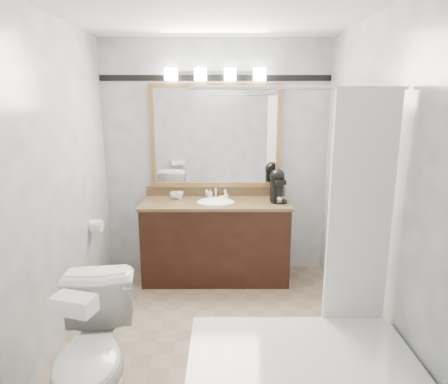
% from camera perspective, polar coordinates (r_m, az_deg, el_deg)
% --- Properties ---
extents(room, '(2.42, 2.62, 2.52)m').
position_cam_1_polar(room, '(3.06, -1.61, 1.13)').
color(room, gray).
rests_on(room, ground).
extents(vanity, '(1.53, 0.58, 0.97)m').
position_cam_1_polar(vanity, '(4.26, -1.19, -6.70)').
color(vanity, black).
rests_on(vanity, ground).
extents(mirror, '(1.40, 0.04, 1.10)m').
position_cam_1_polar(mirror, '(4.29, -1.19, 7.96)').
color(mirror, '#AE814E').
rests_on(mirror, room).
extents(vanity_light_bar, '(1.02, 0.14, 0.12)m').
position_cam_1_polar(vanity_light_bar, '(4.22, -1.25, 16.48)').
color(vanity_light_bar, silver).
rests_on(vanity_light_bar, room).
extents(accent_stripe, '(2.40, 0.01, 0.06)m').
position_cam_1_polar(accent_stripe, '(4.29, -1.23, 15.98)').
color(accent_stripe, black).
rests_on(accent_stripe, room).
extents(bathtub, '(1.30, 0.75, 1.96)m').
position_cam_1_polar(bathtub, '(2.67, 11.08, -23.98)').
color(bathtub, white).
rests_on(bathtub, ground).
extents(tp_roll, '(0.11, 0.12, 0.12)m').
position_cam_1_polar(tp_roll, '(4.03, -17.80, -4.64)').
color(tp_roll, white).
rests_on(tp_roll, room).
extents(toilet, '(0.56, 0.85, 0.81)m').
position_cam_1_polar(toilet, '(2.65, -18.22, -21.45)').
color(toilet, white).
rests_on(toilet, ground).
extents(tissue_box, '(0.24, 0.18, 0.09)m').
position_cam_1_polar(tissue_box, '(2.27, -20.64, -14.77)').
color(tissue_box, white).
rests_on(tissue_box, toilet).
extents(coffee_maker, '(0.18, 0.22, 0.34)m').
position_cam_1_polar(coffee_maker, '(4.15, 7.65, 1.01)').
color(coffee_maker, black).
rests_on(coffee_maker, vanity).
extents(cup_left, '(0.11, 0.11, 0.07)m').
position_cam_1_polar(cup_left, '(4.29, -7.06, -0.46)').
color(cup_left, white).
rests_on(cup_left, vanity).
extents(cup_right, '(0.11, 0.11, 0.08)m').
position_cam_1_polar(cup_right, '(4.26, -6.38, -0.48)').
color(cup_right, white).
rests_on(cup_right, vanity).
extents(soap_bottle_a, '(0.05, 0.05, 0.10)m').
position_cam_1_polar(soap_bottle_a, '(4.28, -2.01, -0.22)').
color(soap_bottle_a, white).
rests_on(soap_bottle_a, vanity).
extents(soap_bottle_b, '(0.07, 0.07, 0.07)m').
position_cam_1_polar(soap_bottle_b, '(4.26, 0.29, -0.46)').
color(soap_bottle_b, white).
rests_on(soap_bottle_b, vanity).
extents(soap_bar, '(0.10, 0.07, 0.03)m').
position_cam_1_polar(soap_bar, '(4.25, -0.13, -0.80)').
color(soap_bar, beige).
rests_on(soap_bar, vanity).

